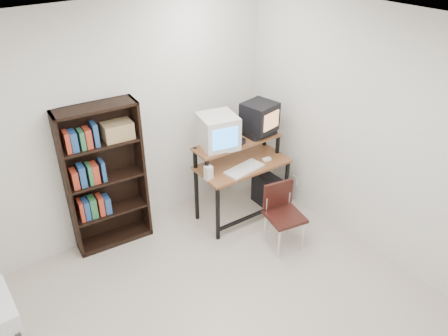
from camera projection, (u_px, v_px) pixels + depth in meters
floor at (227, 335)px, 3.93m from camera, size 4.00×4.00×0.01m
ceiling at (229, 45)px, 2.60m from camera, size 4.00×4.00×0.01m
back_wall at (112, 128)px, 4.63m from camera, size 4.00×0.01×2.60m
right_wall at (387, 144)px, 4.31m from camera, size 0.01×4.00×2.60m
computer_desk at (242, 167)px, 5.15m from camera, size 1.12×0.61×0.98m
crt_monitor at (218, 131)px, 4.87m from camera, size 0.48×0.48×0.38m
vcr at (259, 132)px, 5.20m from camera, size 0.36×0.26×0.08m
crt_tv at (260, 117)px, 5.08m from camera, size 0.40×0.40×0.33m
cd_spindle at (241, 142)px, 5.01m from camera, size 0.13×0.13×0.05m
keyboard at (244, 170)px, 4.98m from camera, size 0.49×0.26×0.03m
mousepad at (267, 160)px, 5.19m from camera, size 0.24×0.20×0.01m
mouse at (267, 160)px, 5.17m from camera, size 0.11×0.08×0.03m
desk_speaker at (208, 173)px, 4.78m from camera, size 0.08×0.08×0.17m
pc_tower at (268, 191)px, 5.54m from camera, size 0.22×0.46×0.42m
school_chair at (282, 209)px, 4.79m from camera, size 0.45×0.45×0.75m
bookshelf at (104, 175)px, 4.64m from camera, size 0.86×0.37×1.66m
wall_outlet at (295, 180)px, 5.60m from camera, size 0.02×0.08×0.12m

